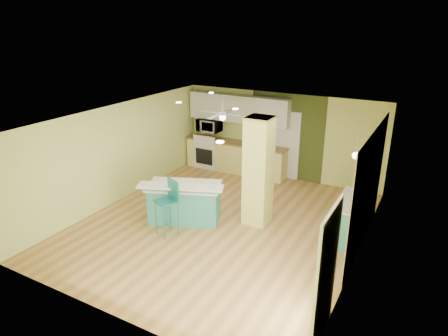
{
  "coord_description": "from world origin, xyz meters",
  "views": [
    {
      "loc": [
        4.0,
        -7.15,
        4.43
      ],
      "look_at": [
        -0.17,
        0.4,
        1.22
      ],
      "focal_mm": 32.0,
      "sensor_mm": 36.0,
      "label": 1
    }
  ],
  "objects_px": {
    "peninsula": "(184,202)",
    "side_counter": "(351,219)",
    "fruit_bowl": "(253,144)",
    "bar_stool": "(169,199)",
    "canister": "(199,185)"
  },
  "relations": [
    {
      "from": "fruit_bowl",
      "to": "canister",
      "type": "distance_m",
      "value": 3.39
    },
    {
      "from": "peninsula",
      "to": "side_counter",
      "type": "relative_size",
      "value": 1.46
    },
    {
      "from": "canister",
      "to": "fruit_bowl",
      "type": "bearing_deg",
      "value": 94.01
    },
    {
      "from": "side_counter",
      "to": "fruit_bowl",
      "type": "distance_m",
      "value": 4.16
    },
    {
      "from": "peninsula",
      "to": "fruit_bowl",
      "type": "distance_m",
      "value": 3.42
    },
    {
      "from": "fruit_bowl",
      "to": "canister",
      "type": "bearing_deg",
      "value": -85.99
    },
    {
      "from": "side_counter",
      "to": "canister",
      "type": "height_order",
      "value": "canister"
    },
    {
      "from": "side_counter",
      "to": "canister",
      "type": "relative_size",
      "value": 7.92
    },
    {
      "from": "bar_stool",
      "to": "canister",
      "type": "bearing_deg",
      "value": 87.2
    },
    {
      "from": "peninsula",
      "to": "fruit_bowl",
      "type": "bearing_deg",
      "value": 64.85
    },
    {
      "from": "bar_stool",
      "to": "fruit_bowl",
      "type": "bearing_deg",
      "value": 112.14
    },
    {
      "from": "bar_stool",
      "to": "side_counter",
      "type": "relative_size",
      "value": 0.9
    },
    {
      "from": "fruit_bowl",
      "to": "peninsula",
      "type": "bearing_deg",
      "value": -93.08
    },
    {
      "from": "bar_stool",
      "to": "fruit_bowl",
      "type": "relative_size",
      "value": 3.75
    },
    {
      "from": "bar_stool",
      "to": "fruit_bowl",
      "type": "distance_m",
      "value": 4.06
    }
  ]
}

